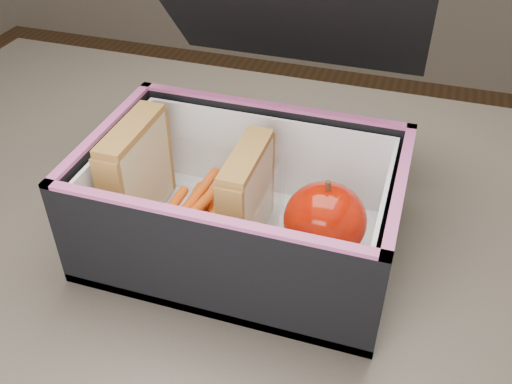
# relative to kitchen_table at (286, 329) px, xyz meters

# --- Properties ---
(kitchen_table) EXTENTS (1.20, 0.80, 0.75)m
(kitchen_table) POSITION_rel_kitchen_table_xyz_m (0.00, 0.00, 0.00)
(kitchen_table) COLOR #52493E
(kitchen_table) RESTS_ON ground
(lunch_bag) EXTENTS (0.29, 0.32, 0.25)m
(lunch_bag) POSITION_rel_kitchen_table_xyz_m (-0.05, 0.02, 0.15)
(lunch_bag) COLOR black
(lunch_bag) RESTS_ON kitchen_table
(plastic_tub) EXTENTS (0.16, 0.11, 0.07)m
(plastic_tub) POSITION_rel_kitchen_table_xyz_m (-0.11, 0.02, 0.14)
(plastic_tub) COLOR white
(plastic_tub) RESTS_ON lunch_bag
(sandwich_left) EXTENTS (0.03, 0.10, 0.11)m
(sandwich_left) POSITION_rel_kitchen_table_xyz_m (-0.16, 0.02, 0.16)
(sandwich_left) COLOR tan
(sandwich_left) RESTS_ON plastic_tub
(sandwich_right) EXTENTS (0.03, 0.09, 0.10)m
(sandwich_right) POSITION_rel_kitchen_table_xyz_m (-0.05, 0.02, 0.16)
(sandwich_right) COLOR tan
(sandwich_right) RESTS_ON plastic_tub
(carrot_sticks) EXTENTS (0.05, 0.14, 0.03)m
(carrot_sticks) POSITION_rel_kitchen_table_xyz_m (-0.10, 0.02, 0.12)
(carrot_sticks) COLOR #DF3E0D
(carrot_sticks) RESTS_ON plastic_tub
(paper_napkin) EXTENTS (0.10, 0.10, 0.01)m
(paper_napkin) POSITION_rel_kitchen_table_xyz_m (0.02, 0.02, 0.11)
(paper_napkin) COLOR white
(paper_napkin) RESTS_ON lunch_bag
(red_apple) EXTENTS (0.10, 0.10, 0.08)m
(red_apple) POSITION_rel_kitchen_table_xyz_m (0.03, 0.02, 0.15)
(red_apple) COLOR maroon
(red_apple) RESTS_ON paper_napkin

